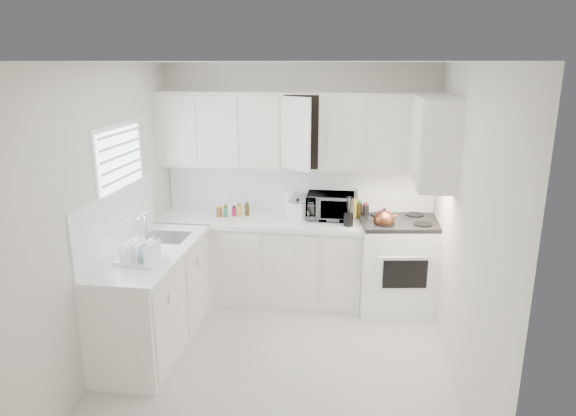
% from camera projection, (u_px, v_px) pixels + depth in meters
% --- Properties ---
extents(floor, '(3.20, 3.20, 0.00)m').
position_uv_depth(floor, '(278.00, 363.00, 4.62)').
color(floor, beige).
rests_on(floor, ground).
extents(ceiling, '(3.20, 3.20, 0.00)m').
position_uv_depth(ceiling, '(276.00, 62.00, 3.92)').
color(ceiling, white).
rests_on(ceiling, ground).
extents(wall_back, '(3.00, 0.00, 3.00)m').
position_uv_depth(wall_back, '(299.00, 182.00, 5.80)').
color(wall_back, silver).
rests_on(wall_back, ground).
extents(wall_front, '(3.00, 0.00, 3.00)m').
position_uv_depth(wall_front, '(231.00, 315.00, 2.74)').
color(wall_front, silver).
rests_on(wall_front, ground).
extents(wall_left, '(0.00, 3.20, 3.20)m').
position_uv_depth(wall_left, '(105.00, 218.00, 4.46)').
color(wall_left, silver).
rests_on(wall_left, ground).
extents(wall_right, '(0.00, 3.20, 3.20)m').
position_uv_depth(wall_right, '(464.00, 232.00, 4.08)').
color(wall_right, silver).
rests_on(wall_right, ground).
extents(window_blinds, '(0.06, 0.96, 1.06)m').
position_uv_depth(window_blinds, '(123.00, 181.00, 4.73)').
color(window_blinds, white).
rests_on(window_blinds, wall_left).
extents(lower_cabinets_back, '(2.22, 0.60, 0.90)m').
position_uv_depth(lower_cabinets_back, '(261.00, 261.00, 5.79)').
color(lower_cabinets_back, silver).
rests_on(lower_cabinets_back, floor).
extents(lower_cabinets_left, '(0.60, 1.60, 0.90)m').
position_uv_depth(lower_cabinets_left, '(154.00, 300.00, 4.84)').
color(lower_cabinets_left, silver).
rests_on(lower_cabinets_left, floor).
extents(countertop_back, '(2.24, 0.64, 0.05)m').
position_uv_depth(countertop_back, '(260.00, 221.00, 5.65)').
color(countertop_back, white).
rests_on(countertop_back, lower_cabinets_back).
extents(countertop_left, '(0.64, 1.62, 0.05)m').
position_uv_depth(countertop_left, '(152.00, 252.00, 4.72)').
color(countertop_left, white).
rests_on(countertop_left, lower_cabinets_left).
extents(backsplash_back, '(2.98, 0.02, 0.55)m').
position_uv_depth(backsplash_back, '(298.00, 189.00, 5.81)').
color(backsplash_back, white).
rests_on(backsplash_back, wall_back).
extents(backsplash_left, '(0.02, 1.60, 0.55)m').
position_uv_depth(backsplash_left, '(118.00, 220.00, 4.67)').
color(backsplash_left, white).
rests_on(backsplash_left, wall_left).
extents(upper_cabinets_back, '(3.00, 0.33, 0.80)m').
position_uv_depth(upper_cabinets_back, '(297.00, 168.00, 5.59)').
color(upper_cabinets_back, silver).
rests_on(upper_cabinets_back, wall_back).
extents(upper_cabinets_right, '(0.33, 0.90, 0.80)m').
position_uv_depth(upper_cabinets_right, '(431.00, 184.00, 4.83)').
color(upper_cabinets_right, silver).
rests_on(upper_cabinets_right, wall_right).
extents(sink, '(0.42, 0.38, 0.30)m').
position_uv_depth(sink, '(165.00, 226.00, 5.01)').
color(sink, gray).
rests_on(sink, countertop_left).
extents(stove, '(0.92, 0.79, 1.28)m').
position_uv_depth(stove, '(398.00, 252.00, 5.52)').
color(stove, white).
rests_on(stove, floor).
extents(tea_kettle, '(0.27, 0.24, 0.24)m').
position_uv_depth(tea_kettle, '(384.00, 218.00, 5.27)').
color(tea_kettle, maroon).
rests_on(tea_kettle, stove).
extents(frying_pan, '(0.27, 0.44, 0.04)m').
position_uv_depth(frying_pan, '(416.00, 220.00, 5.56)').
color(frying_pan, black).
rests_on(frying_pan, stove).
extents(microwave, '(0.51, 0.28, 0.34)m').
position_uv_depth(microwave, '(330.00, 204.00, 5.60)').
color(microwave, gray).
rests_on(microwave, countertop_back).
extents(rice_cooker, '(0.26, 0.26, 0.22)m').
position_uv_depth(rice_cooker, '(298.00, 208.00, 5.63)').
color(rice_cooker, white).
rests_on(rice_cooker, countertop_back).
extents(paper_towel, '(0.12, 0.12, 0.27)m').
position_uv_depth(paper_towel, '(290.00, 203.00, 5.75)').
color(paper_towel, white).
rests_on(paper_towel, countertop_back).
extents(utensil_crock, '(0.12, 0.12, 0.33)m').
position_uv_depth(utensil_crock, '(349.00, 211.00, 5.35)').
color(utensil_crock, black).
rests_on(utensil_crock, countertop_back).
extents(dish_rack, '(0.42, 0.35, 0.21)m').
position_uv_depth(dish_rack, '(139.00, 250.00, 4.39)').
color(dish_rack, white).
rests_on(dish_rack, countertop_left).
extents(spice_left_0, '(0.06, 0.06, 0.13)m').
position_uv_depth(spice_left_0, '(222.00, 208.00, 5.81)').
color(spice_left_0, brown).
rests_on(spice_left_0, countertop_back).
extents(spice_left_1, '(0.06, 0.06, 0.13)m').
position_uv_depth(spice_left_1, '(226.00, 211.00, 5.72)').
color(spice_left_1, '#2A7F41').
rests_on(spice_left_1, countertop_back).
extents(spice_left_2, '(0.06, 0.06, 0.13)m').
position_uv_depth(spice_left_2, '(235.00, 209.00, 5.79)').
color(spice_left_2, '#A91644').
rests_on(spice_left_2, countertop_back).
extents(spice_left_3, '(0.06, 0.06, 0.13)m').
position_uv_depth(spice_left_3, '(239.00, 211.00, 5.70)').
color(spice_left_3, gold).
rests_on(spice_left_3, countertop_back).
extents(spice_left_4, '(0.06, 0.06, 0.13)m').
position_uv_depth(spice_left_4, '(248.00, 209.00, 5.77)').
color(spice_left_4, '#4C3815').
rests_on(spice_left_4, countertop_back).
extents(sauce_right_0, '(0.06, 0.06, 0.19)m').
position_uv_depth(sauce_right_0, '(350.00, 209.00, 5.66)').
color(sauce_right_0, '#A91644').
rests_on(sauce_right_0, countertop_back).
extents(sauce_right_1, '(0.06, 0.06, 0.19)m').
position_uv_depth(sauce_right_1, '(355.00, 211.00, 5.60)').
color(sauce_right_1, gold).
rests_on(sauce_right_1, countertop_back).
extents(sauce_right_2, '(0.06, 0.06, 0.19)m').
position_uv_depth(sauce_right_2, '(360.00, 210.00, 5.65)').
color(sauce_right_2, '#4C3815').
rests_on(sauce_right_2, countertop_back).
extents(sauce_right_3, '(0.06, 0.06, 0.19)m').
position_uv_depth(sauce_right_3, '(365.00, 211.00, 5.58)').
color(sauce_right_3, black).
rests_on(sauce_right_3, countertop_back).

